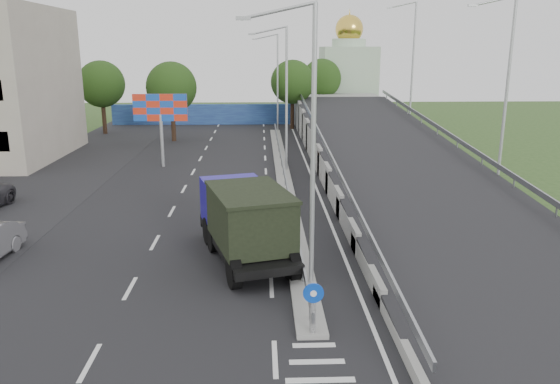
{
  "coord_description": "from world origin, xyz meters",
  "views": [
    {
      "loc": [
        -1.55,
        -13.02,
        8.71
      ],
      "look_at": [
        -0.67,
        11.74,
        2.2
      ],
      "focal_mm": 35.0,
      "sensor_mm": 36.0,
      "label": 1
    }
  ],
  "objects_px": {
    "lamp_post_mid": "(284,91)",
    "dump_truck": "(245,218)",
    "lamp_post_near": "(308,134)",
    "church": "(348,76)",
    "lamp_post_far": "(276,77)",
    "sign_bollard": "(313,308)",
    "billboard": "(160,112)"
  },
  "relations": [
    {
      "from": "lamp_post_mid",
      "to": "billboard",
      "type": "bearing_deg",
      "value": 167.62
    },
    {
      "from": "lamp_post_near",
      "to": "lamp_post_mid",
      "type": "xyz_separation_m",
      "value": [
        0.0,
        20.0,
        0.0
      ]
    },
    {
      "from": "lamp_post_near",
      "to": "church",
      "type": "bearing_deg",
      "value": 79.62
    },
    {
      "from": "lamp_post_far",
      "to": "church",
      "type": "distance_m",
      "value": 17.15
    },
    {
      "from": "church",
      "to": "lamp_post_mid",
      "type": "bearing_deg",
      "value": -106.22
    },
    {
      "from": "lamp_post_mid",
      "to": "dump_truck",
      "type": "xyz_separation_m",
      "value": [
        -2.37,
        -16.98,
        -4.02
      ]
    },
    {
      "from": "lamp_post_near",
      "to": "church",
      "type": "distance_m",
      "value": 54.9
    },
    {
      "from": "lamp_post_mid",
      "to": "billboard",
      "type": "xyz_separation_m",
      "value": [
        -9.11,
        2.0,
        -1.62
      ]
    },
    {
      "from": "lamp_post_near",
      "to": "billboard",
      "type": "height_order",
      "value": "lamp_post_near"
    },
    {
      "from": "sign_bollard",
      "to": "billboard",
      "type": "height_order",
      "value": "billboard"
    },
    {
      "from": "lamp_post_near",
      "to": "dump_truck",
      "type": "xyz_separation_m",
      "value": [
        -2.37,
        3.02,
        -4.02
      ]
    },
    {
      "from": "dump_truck",
      "to": "church",
      "type": "bearing_deg",
      "value": 60.79
    },
    {
      "from": "lamp_post_near",
      "to": "lamp_post_mid",
      "type": "height_order",
      "value": "same"
    },
    {
      "from": "sign_bollard",
      "to": "billboard",
      "type": "bearing_deg",
      "value": 109.21
    },
    {
      "from": "lamp_post_mid",
      "to": "church",
      "type": "xyz_separation_m",
      "value": [
        9.89,
        34.0,
        -0.5
      ]
    },
    {
      "from": "sign_bollard",
      "to": "lamp_post_mid",
      "type": "xyz_separation_m",
      "value": [
        0.11,
        23.83,
        4.77
      ]
    },
    {
      "from": "sign_bollard",
      "to": "lamp_post_near",
      "type": "relative_size",
      "value": 0.17
    },
    {
      "from": "church",
      "to": "billboard",
      "type": "xyz_separation_m",
      "value": [
        -19.0,
        -32.0,
        -1.12
      ]
    },
    {
      "from": "church",
      "to": "billboard",
      "type": "relative_size",
      "value": 2.51
    },
    {
      "from": "lamp_post_near",
      "to": "lamp_post_mid",
      "type": "relative_size",
      "value": 1.0
    },
    {
      "from": "lamp_post_mid",
      "to": "dump_truck",
      "type": "distance_m",
      "value": 17.61
    },
    {
      "from": "lamp_post_near",
      "to": "dump_truck",
      "type": "relative_size",
      "value": 1.3
    },
    {
      "from": "sign_bollard",
      "to": "dump_truck",
      "type": "bearing_deg",
      "value": 108.25
    },
    {
      "from": "church",
      "to": "billboard",
      "type": "height_order",
      "value": "church"
    },
    {
      "from": "lamp_post_near",
      "to": "billboard",
      "type": "relative_size",
      "value": 1.83
    },
    {
      "from": "lamp_post_mid",
      "to": "lamp_post_near",
      "type": "bearing_deg",
      "value": -90.0
    },
    {
      "from": "lamp_post_mid",
      "to": "billboard",
      "type": "distance_m",
      "value": 9.47
    },
    {
      "from": "church",
      "to": "dump_truck",
      "type": "xyz_separation_m",
      "value": [
        -12.26,
        -50.98,
        -3.52
      ]
    },
    {
      "from": "sign_bollard",
      "to": "lamp_post_mid",
      "type": "bearing_deg",
      "value": 89.74
    },
    {
      "from": "sign_bollard",
      "to": "lamp_post_mid",
      "type": "height_order",
      "value": "lamp_post_mid"
    },
    {
      "from": "lamp_post_mid",
      "to": "billboard",
      "type": "height_order",
      "value": "lamp_post_mid"
    },
    {
      "from": "sign_bollard",
      "to": "dump_truck",
      "type": "xyz_separation_m",
      "value": [
        -2.26,
        6.85,
        0.75
      ]
    }
  ]
}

